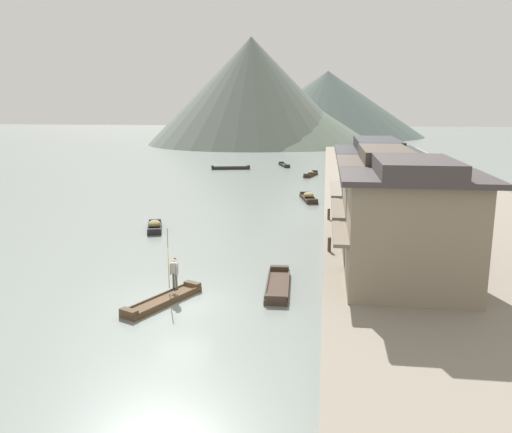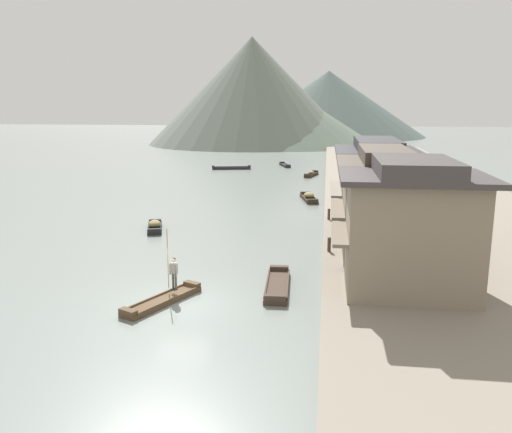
{
  "view_description": "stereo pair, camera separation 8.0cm",
  "coord_description": "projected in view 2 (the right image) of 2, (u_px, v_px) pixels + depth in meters",
  "views": [
    {
      "loc": [
        6.55,
        -23.1,
        9.3
      ],
      "look_at": [
        1.99,
        11.71,
        1.76
      ],
      "focal_mm": 37.15,
      "sensor_mm": 36.0,
      "label": 1
    },
    {
      "loc": [
        6.63,
        -23.09,
        9.3
      ],
      "look_at": [
        1.99,
        11.71,
        1.76
      ],
      "focal_mm": 37.15,
      "sensor_mm": 36.0,
      "label": 2
    }
  ],
  "objects": [
    {
      "name": "boatman_person",
      "position": [
        174.0,
        270.0,
        25.5
      ],
      "size": [
        0.53,
        0.36,
        3.04
      ],
      "color": "black",
      "rests_on": "boat_foreground_poled"
    },
    {
      "name": "house_waterfront_nearest",
      "position": [
        411.0,
        227.0,
        24.13
      ],
      "size": [
        6.87,
        5.44,
        6.14
      ],
      "color": "gray",
      "rests_on": "riverbank_right"
    },
    {
      "name": "boat_foreground_poled",
      "position": [
        162.0,
        301.0,
        25.05
      ],
      "size": [
        2.88,
        4.61,
        0.43
      ],
      "color": "brown",
      "rests_on": "ground"
    },
    {
      "name": "hill_far_west",
      "position": [
        252.0,
        91.0,
        122.39
      ],
      "size": [
        48.01,
        48.01,
        24.12
      ],
      "primitive_type": "cone",
      "color": "slate",
      "rests_on": "ground"
    },
    {
      "name": "boat_moored_far",
      "position": [
        309.0,
        197.0,
        51.62
      ],
      "size": [
        2.0,
        4.67,
        0.8
      ],
      "color": "#33281E",
      "rests_on": "ground"
    },
    {
      "name": "house_waterfront_second",
      "position": [
        382.0,
        203.0,
        30.0
      ],
      "size": [
        5.45,
        6.54,
        6.14
      ],
      "color": "gray",
      "rests_on": "riverbank_right"
    },
    {
      "name": "boat_midriver_upstream",
      "position": [
        155.0,
        226.0,
        39.5
      ],
      "size": [
        1.98,
        3.62,
        0.75
      ],
      "color": "#232326",
      "rests_on": "ground"
    },
    {
      "name": "boat_moored_third",
      "position": [
        231.0,
        168.0,
        75.82
      ],
      "size": [
        5.59,
        2.22,
        0.55
      ],
      "color": "#232326",
      "rests_on": "ground"
    },
    {
      "name": "boat_moored_second",
      "position": [
        311.0,
        174.0,
        68.72
      ],
      "size": [
        1.8,
        4.26,
        0.68
      ],
      "color": "#33281E",
      "rests_on": "ground"
    },
    {
      "name": "ground_plane",
      "position": [
        182.0,
        302.0,
        25.19
      ],
      "size": [
        400.0,
        400.0,
        0.0
      ],
      "primitive_type": "plane",
      "color": "gray"
    },
    {
      "name": "boat_moored_nearest",
      "position": [
        285.0,
        165.0,
        79.27
      ],
      "size": [
        2.07,
        4.33,
        0.49
      ],
      "color": "#232326",
      "rests_on": "ground"
    },
    {
      "name": "riverbank_right",
      "position": [
        417.0,
        196.0,
        52.17
      ],
      "size": [
        18.0,
        110.0,
        0.74
      ],
      "primitive_type": "cube",
      "color": "gray",
      "rests_on": "ground"
    },
    {
      "name": "hill_far_centre",
      "position": [
        328.0,
        104.0,
        150.9
      ],
      "size": [
        54.65,
        54.65,
        18.2
      ],
      "primitive_type": "cone",
      "color": "#4C5B56",
      "rests_on": "ground"
    },
    {
      "name": "hill_far_east",
      "position": [
        277.0,
        113.0,
        122.93
      ],
      "size": [
        45.61,
        45.61,
        14.25
      ],
      "primitive_type": "cone",
      "color": "#5B6B5B",
      "rests_on": "ground"
    },
    {
      "name": "boat_midriver_drifting",
      "position": [
        277.0,
        286.0,
        27.04
      ],
      "size": [
        1.37,
        4.92,
        0.5
      ],
      "color": "#423328",
      "rests_on": "ground"
    },
    {
      "name": "mooring_post_dock_mid",
      "position": [
        329.0,
        214.0,
        39.63
      ],
      "size": [
        0.2,
        0.2,
        0.82
      ],
      "primitive_type": "cylinder",
      "color": "#473828",
      "rests_on": "riverbank_right"
    },
    {
      "name": "mooring_post_dock_near",
      "position": [
        329.0,
        245.0,
        31.09
      ],
      "size": [
        0.2,
        0.2,
        0.84
      ],
      "primitive_type": "cylinder",
      "color": "#473828",
      "rests_on": "riverbank_right"
    },
    {
      "name": "house_waterfront_tall",
      "position": [
        375.0,
        184.0,
        37.08
      ],
      "size": [
        5.91,
        7.72,
        6.14
      ],
      "color": "gray",
      "rests_on": "riverbank_right"
    }
  ]
}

